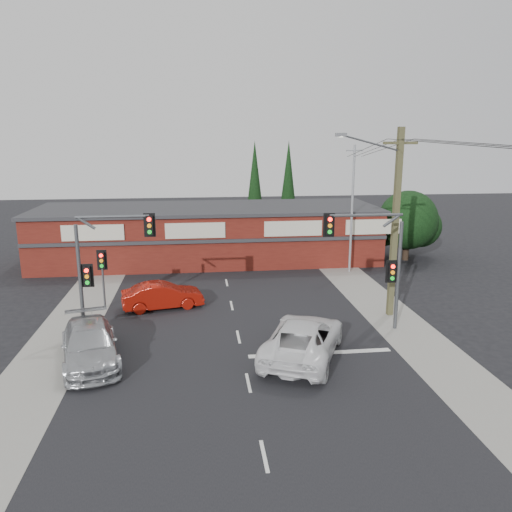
{
  "coord_description": "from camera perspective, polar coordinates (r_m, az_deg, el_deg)",
  "views": [
    {
      "loc": [
        -1.82,
        -21.84,
        9.45
      ],
      "look_at": [
        1.12,
        3.0,
        3.51
      ],
      "focal_mm": 35.0,
      "sensor_mm": 36.0,
      "label": 1
    }
  ],
  "objects": [
    {
      "name": "ground",
      "position": [
        23.86,
        -1.86,
        -9.99
      ],
      "size": [
        120.0,
        120.0,
        0.0
      ],
      "primitive_type": "plane",
      "color": "black",
      "rests_on": "ground"
    },
    {
      "name": "conifer_far",
      "position": [
        48.8,
        3.71,
        8.66
      ],
      "size": [
        1.8,
        1.8,
        9.25
      ],
      "color": "#2D2116",
      "rests_on": "ground"
    },
    {
      "name": "steel_pole",
      "position": [
        35.84,
        10.92,
        5.5
      ],
      "size": [
        1.2,
        0.16,
        9.0
      ],
      "color": "gray",
      "rests_on": "ground"
    },
    {
      "name": "verge_right",
      "position": [
        30.26,
        13.6,
        -5.21
      ],
      "size": [
        3.0,
        70.0,
        0.02
      ],
      "primitive_type": "cube",
      "color": "gray",
      "rests_on": "ground"
    },
    {
      "name": "conifer_near",
      "position": [
        46.31,
        -0.14,
        8.43
      ],
      "size": [
        1.8,
        1.8,
        9.25
      ],
      "color": "#2D2116",
      "rests_on": "ground"
    },
    {
      "name": "traffic_mast_right",
      "position": [
        25.05,
        13.7,
        0.27
      ],
      "size": [
        3.96,
        0.27,
        5.97
      ],
      "color": "#47494C",
      "rests_on": "ground"
    },
    {
      "name": "pedestal_signal",
      "position": [
        29.22,
        -17.16,
        -1.21
      ],
      "size": [
        0.55,
        0.27,
        3.38
      ],
      "color": "#47494C",
      "rests_on": "ground"
    },
    {
      "name": "red_sedan",
      "position": [
        28.82,
        -10.62,
        -4.47
      ],
      "size": [
        4.73,
        2.43,
        1.49
      ],
      "primitive_type": "imported",
      "rotation": [
        0.0,
        0.0,
        1.77
      ],
      "color": "maroon",
      "rests_on": "ground"
    },
    {
      "name": "lane_dashes",
      "position": [
        33.45,
        -3.37,
        -3.05
      ],
      "size": [
        0.12,
        58.01,
        0.01
      ],
      "color": "silver",
      "rests_on": "ground"
    },
    {
      "name": "utility_pole",
      "position": [
        27.14,
        15.41,
        4.28
      ],
      "size": [
        4.38,
        0.59,
        10.0
      ],
      "color": "brown",
      "rests_on": "ground"
    },
    {
      "name": "white_suv",
      "position": [
        22.31,
        5.42,
        -9.35
      ],
      "size": [
        5.11,
        6.82,
        1.72
      ],
      "primitive_type": "imported",
      "rotation": [
        0.0,
        0.0,
        2.73
      ],
      "color": "white",
      "rests_on": "ground"
    },
    {
      "name": "shop_building",
      "position": [
        39.51,
        -5.45,
        2.62
      ],
      "size": [
        27.3,
        8.4,
        4.22
      ],
      "color": "#521610",
      "rests_on": "ground"
    },
    {
      "name": "road_strip",
      "position": [
        28.51,
        -2.73,
        -6.01
      ],
      "size": [
        14.0,
        70.0,
        0.01
      ],
      "primitive_type": "cube",
      "color": "black",
      "rests_on": "ground"
    },
    {
      "name": "tree_cluster",
      "position": [
        41.29,
        16.94,
        3.64
      ],
      "size": [
        5.9,
        5.1,
        5.5
      ],
      "color": "#2D2116",
      "rests_on": "ground"
    },
    {
      "name": "verge_left",
      "position": [
        29.22,
        -19.7,
        -6.31
      ],
      "size": [
        3.0,
        70.0,
        0.02
      ],
      "primitive_type": "cube",
      "color": "gray",
      "rests_on": "ground"
    },
    {
      "name": "silver_suv",
      "position": [
        22.89,
        -18.47,
        -9.56
      ],
      "size": [
        3.53,
        5.95,
        1.62
      ],
      "primitive_type": "imported",
      "rotation": [
        0.0,
        0.0,
        0.24
      ],
      "color": "#AEB1B4",
      "rests_on": "ground"
    },
    {
      "name": "traffic_mast_left",
      "position": [
        24.9,
        -17.24,
        -0.07
      ],
      "size": [
        3.77,
        0.27,
        5.97
      ],
      "color": "#47494C",
      "rests_on": "ground"
    },
    {
      "name": "power_lines",
      "position": [
        21.94,
        21.68,
        11.36
      ],
      "size": [
        2.01,
        29.0,
        1.22
      ],
      "color": "black",
      "rests_on": "ground"
    },
    {
      "name": "stop_line",
      "position": [
        23.04,
        7.34,
        -10.94
      ],
      "size": [
        6.5,
        0.35,
        0.01
      ],
      "primitive_type": "cube",
      "color": "silver",
      "rests_on": "ground"
    }
  ]
}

